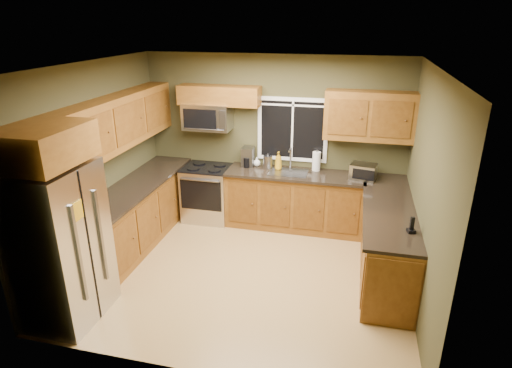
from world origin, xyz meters
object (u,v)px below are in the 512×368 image
at_px(soap_bottle_a, 278,161).
at_px(soap_bottle_c, 257,162).
at_px(range, 208,193).
at_px(coffee_maker, 248,157).
at_px(microwave, 207,117).
at_px(toaster_oven, 363,172).
at_px(refrigerator, 61,245).
at_px(kettle, 268,161).
at_px(cordless_phone, 411,228).
at_px(paper_towel_roll, 316,161).

bearing_deg(soap_bottle_a, soap_bottle_c, 167.78).
bearing_deg(range, coffee_maker, 14.41).
xyz_separation_m(coffee_maker, soap_bottle_c, (0.14, 0.03, -0.07)).
relative_size(microwave, toaster_oven, 1.82).
relative_size(coffee_maker, soap_bottle_c, 2.09).
bearing_deg(toaster_oven, refrigerator, -139.06).
relative_size(refrigerator, coffee_maker, 5.78).
bearing_deg(soap_bottle_a, kettle, -178.75).
height_order(range, soap_bottle_a, soap_bottle_a).
relative_size(refrigerator, cordless_phone, 9.49).
relative_size(range, toaster_oven, 2.25).
xyz_separation_m(microwave, cordless_phone, (3.03, -1.79, -0.73)).
distance_m(refrigerator, range, 2.89).
relative_size(toaster_oven, paper_towel_roll, 1.25).
relative_size(microwave, kettle, 2.92).
distance_m(range, soap_bottle_a, 1.33).
bearing_deg(coffee_maker, refrigerator, -114.61).
distance_m(coffee_maker, soap_bottle_a, 0.52).
bearing_deg(soap_bottle_c, soap_bottle_a, -12.22).
bearing_deg(soap_bottle_a, microwave, 179.03).
distance_m(coffee_maker, soap_bottle_c, 0.16).
distance_m(range, cordless_phone, 3.49).
bearing_deg(cordless_phone, soap_bottle_c, 140.35).
bearing_deg(microwave, coffee_maker, 2.84).
bearing_deg(microwave, kettle, -1.35).
bearing_deg(toaster_oven, soap_bottle_c, 172.86).
bearing_deg(refrigerator, microwave, 76.66).
bearing_deg(soap_bottle_c, refrigerator, -116.66).
distance_m(range, toaster_oven, 2.56).
xyz_separation_m(coffee_maker, cordless_phone, (2.37, -1.82, -0.09)).
distance_m(refrigerator, kettle, 3.34).
height_order(paper_towel_roll, cordless_phone, paper_towel_roll).
xyz_separation_m(toaster_oven, kettle, (-1.49, 0.13, 0.00)).
height_order(microwave, kettle, microwave).
xyz_separation_m(refrigerator, cordless_phone, (3.72, 1.12, 0.10)).
xyz_separation_m(refrigerator, microwave, (0.69, 2.91, 0.83)).
xyz_separation_m(coffee_maker, kettle, (0.34, -0.06, -0.03)).
bearing_deg(coffee_maker, kettle, -9.29).
relative_size(refrigerator, toaster_oven, 4.32).
bearing_deg(paper_towel_roll, cordless_phone, -55.78).
height_order(kettle, soap_bottle_c, kettle).
xyz_separation_m(range, soap_bottle_c, (0.80, 0.20, 0.55)).
bearing_deg(cordless_phone, toaster_oven, 108.35).
distance_m(refrigerator, paper_towel_roll, 3.86).
xyz_separation_m(coffee_maker, paper_towel_roll, (1.11, 0.04, 0.01)).
xyz_separation_m(toaster_oven, cordless_phone, (0.54, -1.64, -0.06)).
distance_m(refrigerator, toaster_oven, 4.21).
distance_m(range, microwave, 1.27).
relative_size(soap_bottle_a, soap_bottle_c, 1.94).
height_order(soap_bottle_a, soap_bottle_c, soap_bottle_a).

